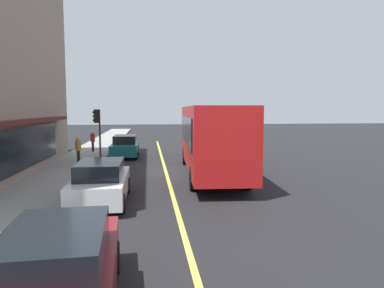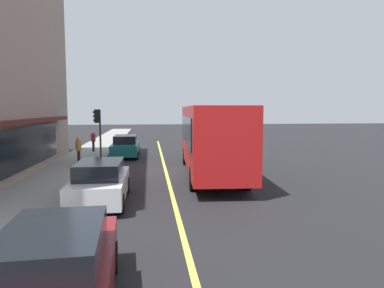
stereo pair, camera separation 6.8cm
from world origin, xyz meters
name	(u,v)px [view 1 (the left image)]	position (x,y,z in m)	size (l,w,h in m)	color
ground	(165,170)	(0.00, 0.00, 0.00)	(120.00, 120.00, 0.00)	black
sidewalk	(66,171)	(0.00, 5.31, 0.07)	(80.00, 3.08, 0.15)	gray
lane_centre_stripe	(165,170)	(0.00, 0.00, 0.00)	(36.00, 0.16, 0.01)	#D8D14C
bus	(210,136)	(-1.58, -2.24, 1.99)	(11.25, 3.12, 3.50)	red
traffic_light	(97,122)	(4.91, 4.30, 2.53)	(0.30, 0.52, 3.20)	#2D2D33
car_white	(101,183)	(-6.61, 2.63, 0.74)	(4.30, 1.87, 1.52)	white
car_teal	(125,146)	(5.93, 2.56, 0.74)	(4.31, 1.89, 1.52)	#14666B
car_maroon	(58,273)	(-13.77, 2.39, 0.74)	(4.39, 2.05, 1.52)	maroon
pedestrian_mid_block	(93,139)	(8.18, 5.12, 1.08)	(0.34, 0.34, 1.56)	black
pedestrian_waiting	(78,148)	(2.15, 5.05, 1.09)	(0.34, 0.34, 1.58)	black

